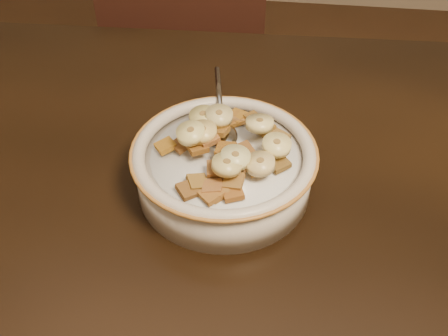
# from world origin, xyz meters

# --- Properties ---
(table) EXTENTS (1.43, 0.95, 0.04)m
(table) POSITION_xyz_m (0.00, 0.00, 0.73)
(table) COLOR black
(table) RESTS_ON floor
(chair) EXTENTS (0.43, 0.43, 0.88)m
(chair) POSITION_xyz_m (-0.12, 0.57, 0.44)
(chair) COLOR black
(chair) RESTS_ON floor
(cereal_bowl) EXTENTS (0.20, 0.20, 0.05)m
(cereal_bowl) POSITION_xyz_m (0.07, 0.08, 0.77)
(cereal_bowl) COLOR beige
(cereal_bowl) RESTS_ON table
(milk) EXTENTS (0.16, 0.16, 0.00)m
(milk) POSITION_xyz_m (0.07, 0.08, 0.80)
(milk) COLOR white
(milk) RESTS_ON cereal_bowl
(spoon) EXTENTS (0.04, 0.05, 0.01)m
(spoon) POSITION_xyz_m (0.07, 0.11, 0.80)
(spoon) COLOR gray
(spoon) RESTS_ON cereal_bowl
(cereal_square_0) EXTENTS (0.03, 0.03, 0.01)m
(cereal_square_0) POSITION_xyz_m (0.04, 0.02, 0.80)
(cereal_square_0) COLOR brown
(cereal_square_0) RESTS_ON milk
(cereal_square_1) EXTENTS (0.03, 0.03, 0.01)m
(cereal_square_1) POSITION_xyz_m (0.04, 0.07, 0.81)
(cereal_square_1) COLOR brown
(cereal_square_1) RESTS_ON milk
(cereal_square_2) EXTENTS (0.03, 0.03, 0.01)m
(cereal_square_2) POSITION_xyz_m (0.07, 0.02, 0.80)
(cereal_square_2) COLOR brown
(cereal_square_2) RESTS_ON milk
(cereal_square_3) EXTENTS (0.02, 0.02, 0.01)m
(cereal_square_3) POSITION_xyz_m (0.07, 0.07, 0.82)
(cereal_square_3) COLOR brown
(cereal_square_3) RESTS_ON milk
(cereal_square_4) EXTENTS (0.02, 0.02, 0.01)m
(cereal_square_4) POSITION_xyz_m (0.08, 0.14, 0.80)
(cereal_square_4) COLOR brown
(cereal_square_4) RESTS_ON milk
(cereal_square_5) EXTENTS (0.03, 0.03, 0.01)m
(cereal_square_5) POSITION_xyz_m (0.10, 0.06, 0.81)
(cereal_square_5) COLOR brown
(cereal_square_5) RESTS_ON milk
(cereal_square_6) EXTENTS (0.03, 0.03, 0.01)m
(cereal_square_6) POSITION_xyz_m (0.05, 0.08, 0.82)
(cereal_square_6) COLOR olive
(cereal_square_6) RESTS_ON milk
(cereal_square_7) EXTENTS (0.02, 0.02, 0.01)m
(cereal_square_7) POSITION_xyz_m (0.07, 0.02, 0.81)
(cereal_square_7) COLOR #996236
(cereal_square_7) RESTS_ON milk
(cereal_square_8) EXTENTS (0.03, 0.03, 0.01)m
(cereal_square_8) POSITION_xyz_m (0.11, 0.13, 0.80)
(cereal_square_8) COLOR brown
(cereal_square_8) RESTS_ON milk
(cereal_square_9) EXTENTS (0.03, 0.03, 0.01)m
(cereal_square_9) POSITION_xyz_m (0.13, 0.12, 0.80)
(cereal_square_9) COLOR brown
(cereal_square_9) RESTS_ON milk
(cereal_square_10) EXTENTS (0.03, 0.03, 0.01)m
(cereal_square_10) POSITION_xyz_m (0.10, 0.14, 0.80)
(cereal_square_10) COLOR brown
(cereal_square_10) RESTS_ON milk
(cereal_square_11) EXTENTS (0.03, 0.03, 0.01)m
(cereal_square_11) POSITION_xyz_m (0.09, 0.02, 0.80)
(cereal_square_11) COLOR brown
(cereal_square_11) RESTS_ON milk
(cereal_square_12) EXTENTS (0.02, 0.02, 0.01)m
(cereal_square_12) POSITION_xyz_m (0.06, 0.14, 0.80)
(cereal_square_12) COLOR brown
(cereal_square_12) RESTS_ON milk
(cereal_square_13) EXTENTS (0.03, 0.03, 0.01)m
(cereal_square_13) POSITION_xyz_m (0.01, 0.08, 0.81)
(cereal_square_13) COLOR #8F6019
(cereal_square_13) RESTS_ON milk
(cereal_square_14) EXTENTS (0.02, 0.02, 0.01)m
(cereal_square_14) POSITION_xyz_m (0.07, 0.04, 0.81)
(cereal_square_14) COLOR brown
(cereal_square_14) RESTS_ON milk
(cereal_square_15) EXTENTS (0.03, 0.03, 0.01)m
(cereal_square_15) POSITION_xyz_m (0.06, 0.10, 0.81)
(cereal_square_15) COLOR #936019
(cereal_square_15) RESTS_ON milk
(cereal_square_16) EXTENTS (0.02, 0.02, 0.01)m
(cereal_square_16) POSITION_xyz_m (0.09, 0.03, 0.81)
(cereal_square_16) COLOR brown
(cereal_square_16) RESTS_ON milk
(cereal_square_17) EXTENTS (0.03, 0.03, 0.01)m
(cereal_square_17) POSITION_xyz_m (0.08, 0.14, 0.81)
(cereal_square_17) COLOR brown
(cereal_square_17) RESTS_ON milk
(cereal_square_18) EXTENTS (0.03, 0.03, 0.01)m
(cereal_square_18) POSITION_xyz_m (0.03, 0.13, 0.80)
(cereal_square_18) COLOR #8A5C16
(cereal_square_18) RESTS_ON milk
(cereal_square_19) EXTENTS (0.03, 0.03, 0.01)m
(cereal_square_19) POSITION_xyz_m (0.07, 0.01, 0.81)
(cereal_square_19) COLOR olive
(cereal_square_19) RESTS_ON milk
(cereal_square_20) EXTENTS (0.03, 0.03, 0.01)m
(cereal_square_20) POSITION_xyz_m (0.02, 0.08, 0.81)
(cereal_square_20) COLOR brown
(cereal_square_20) RESTS_ON milk
(cereal_square_21) EXTENTS (0.03, 0.03, 0.01)m
(cereal_square_21) POSITION_xyz_m (0.09, 0.07, 0.82)
(cereal_square_21) COLOR brown
(cereal_square_21) RESTS_ON milk
(cereal_square_22) EXTENTS (0.03, 0.03, 0.01)m
(cereal_square_22) POSITION_xyz_m (0.05, 0.03, 0.81)
(cereal_square_22) COLOR olive
(cereal_square_22) RESTS_ON milk
(cereal_square_23) EXTENTS (0.03, 0.03, 0.01)m
(cereal_square_23) POSITION_xyz_m (0.08, 0.14, 0.80)
(cereal_square_23) COLOR brown
(cereal_square_23) RESTS_ON milk
(cereal_square_24) EXTENTS (0.03, 0.03, 0.01)m
(cereal_square_24) POSITION_xyz_m (0.05, 0.13, 0.80)
(cereal_square_24) COLOR brown
(cereal_square_24) RESTS_ON milk
(cereal_square_25) EXTENTS (0.03, 0.03, 0.01)m
(cereal_square_25) POSITION_xyz_m (0.13, 0.07, 0.81)
(cereal_square_25) COLOR brown
(cereal_square_25) RESTS_ON milk
(cereal_square_26) EXTENTS (0.02, 0.02, 0.01)m
(cereal_square_26) POSITION_xyz_m (0.06, 0.14, 0.80)
(cereal_square_26) COLOR brown
(cereal_square_26) RESTS_ON milk
(cereal_square_27) EXTENTS (0.03, 0.03, 0.01)m
(cereal_square_27) POSITION_xyz_m (0.11, 0.05, 0.81)
(cereal_square_27) COLOR brown
(cereal_square_27) RESTS_ON milk
(banana_slice_0) EXTENTS (0.04, 0.04, 0.01)m
(banana_slice_0) POSITION_xyz_m (0.09, 0.05, 0.82)
(banana_slice_0) COLOR beige
(banana_slice_0) RESTS_ON milk
(banana_slice_1) EXTENTS (0.04, 0.04, 0.01)m
(banana_slice_1) POSITION_xyz_m (0.08, 0.04, 0.82)
(banana_slice_1) COLOR #D4C073
(banana_slice_1) RESTS_ON milk
(banana_slice_2) EXTENTS (0.04, 0.04, 0.01)m
(banana_slice_2) POSITION_xyz_m (0.13, 0.08, 0.82)
(banana_slice_2) COLOR #FEE498
(banana_slice_2) RESTS_ON milk
(banana_slice_3) EXTENTS (0.04, 0.04, 0.01)m
(banana_slice_3) POSITION_xyz_m (0.11, 0.05, 0.82)
(banana_slice_3) COLOR tan
(banana_slice_3) RESTS_ON milk
(banana_slice_4) EXTENTS (0.04, 0.04, 0.01)m
(banana_slice_4) POSITION_xyz_m (0.06, 0.12, 0.82)
(banana_slice_4) COLOR #D3C789
(banana_slice_4) RESTS_ON milk
(banana_slice_5) EXTENTS (0.04, 0.04, 0.01)m
(banana_slice_5) POSITION_xyz_m (0.11, 0.11, 0.82)
(banana_slice_5) COLOR #E6C97B
(banana_slice_5) RESTS_ON milk
(banana_slice_6) EXTENTS (0.03, 0.03, 0.01)m
(banana_slice_6) POSITION_xyz_m (0.05, 0.08, 0.83)
(banana_slice_6) COLOR #E7C571
(banana_slice_6) RESTS_ON milk
(banana_slice_7) EXTENTS (0.04, 0.04, 0.01)m
(banana_slice_7) POSITION_xyz_m (0.04, 0.12, 0.82)
(banana_slice_7) COLOR #CDBC76
(banana_slice_7) RESTS_ON milk
(banana_slice_8) EXTENTS (0.04, 0.04, 0.02)m
(banana_slice_8) POSITION_xyz_m (0.04, 0.08, 0.83)
(banana_slice_8) COLOR #F1D882
(banana_slice_8) RESTS_ON milk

